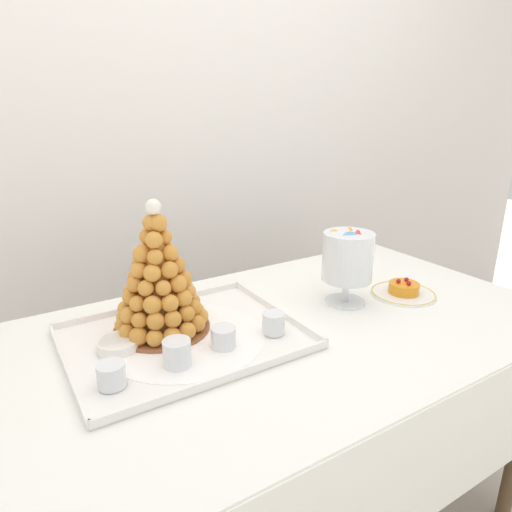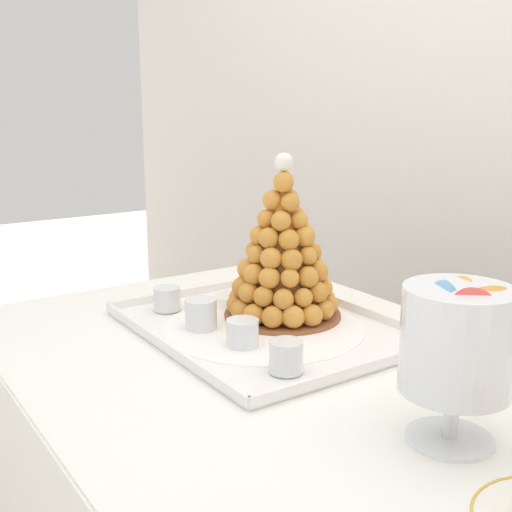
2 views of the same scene
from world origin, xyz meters
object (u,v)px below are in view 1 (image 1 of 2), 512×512
fruit_tart_plate (403,291)px  dessert_cup_mid_left (177,354)px  croquembouche (159,282)px  macaron_goblet (348,258)px  dessert_cup_mid_right (274,324)px  creme_brulee_ramekin (118,344)px  dessert_cup_left (112,376)px  dessert_cup_centre (224,338)px  wine_glass (153,285)px  serving_tray (184,338)px

fruit_tart_plate → dessert_cup_mid_left: bearing=-178.7°
croquembouche → macaron_goblet: croquembouche is taller
dessert_cup_mid_left → dessert_cup_mid_right: (0.27, 0.01, -0.00)m
croquembouche → creme_brulee_ramekin: bearing=-163.2°
macaron_goblet → dessert_cup_left: bearing=-174.2°
dessert_cup_mid_left → dessert_cup_centre: dessert_cup_mid_left is taller
dessert_cup_mid_right → creme_brulee_ramekin: bearing=160.4°
dessert_cup_left → dessert_cup_mid_right: (0.41, 0.02, 0.00)m
dessert_cup_mid_left → creme_brulee_ramekin: dessert_cup_mid_left is taller
dessert_cup_centre → creme_brulee_ramekin: bearing=150.6°
wine_glass → serving_tray: bearing=-73.5°
dessert_cup_centre → creme_brulee_ramekin: dessert_cup_centre is taller
serving_tray → dessert_cup_mid_right: size_ratio=9.81×
fruit_tart_plate → wine_glass: bearing=164.4°
dessert_cup_mid_left → macaron_goblet: macaron_goblet is taller
macaron_goblet → fruit_tart_plate: 0.24m
dessert_cup_centre → serving_tray: bearing=124.5°
croquembouche → dessert_cup_mid_left: bearing=-100.0°
croquembouche → dessert_cup_centre: bearing=-59.6°
serving_tray → dessert_cup_centre: bearing=-55.5°
dessert_cup_mid_right → macaron_goblet: 0.32m
dessert_cup_left → macaron_goblet: 0.72m
creme_brulee_ramekin → macaron_goblet: (0.65, -0.07, 0.12)m
dessert_cup_centre → creme_brulee_ramekin: (-0.22, 0.12, -0.01)m
dessert_cup_centre → macaron_goblet: macaron_goblet is taller
dessert_cup_left → wine_glass: bearing=52.0°
dessert_cup_left → creme_brulee_ramekin: dessert_cup_left is taller
creme_brulee_ramekin → macaron_goblet: macaron_goblet is taller
creme_brulee_ramekin → macaron_goblet: bearing=-6.2°
croquembouche → dessert_cup_mid_right: bearing=-35.1°
dessert_cup_centre → fruit_tart_plate: dessert_cup_centre is taller
dessert_cup_left → dessert_cup_mid_left: (0.14, 0.00, 0.00)m
croquembouche → dessert_cup_mid_left: (-0.03, -0.18, -0.10)m
dessert_cup_mid_left → croquembouche: bearing=80.0°
dessert_cup_centre → macaron_goblet: 0.45m
croquembouche → creme_brulee_ramekin: croquembouche is taller
croquembouche → dessert_cup_left: croquembouche is taller
croquembouche → fruit_tart_plate: size_ratio=1.71×
dessert_cup_left → dessert_cup_mid_left: dessert_cup_mid_left is taller
dessert_cup_left → dessert_cup_mid_left: size_ratio=0.92×
serving_tray → wine_glass: wine_glass is taller
croquembouche → dessert_cup_mid_right: size_ratio=5.96×
dessert_cup_mid_left → wine_glass: wine_glass is taller
wine_glass → fruit_tart_plate: bearing=-15.6°
serving_tray → wine_glass: size_ratio=3.53×
serving_tray → macaron_goblet: size_ratio=2.43×
dessert_cup_centre → macaron_goblet: size_ratio=0.26×
dessert_cup_left → creme_brulee_ramekin: (0.05, 0.14, -0.01)m
dessert_cup_centre → wine_glass: wine_glass is taller
fruit_tart_plate → macaron_goblet: bearing=165.0°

